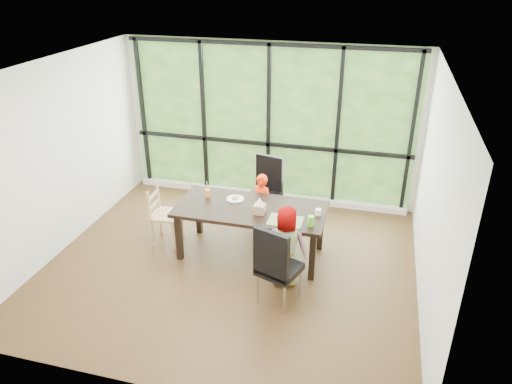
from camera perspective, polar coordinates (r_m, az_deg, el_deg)
ground at (r=6.81m, az=-2.99°, el=-8.53°), size 5.00×5.00×0.00m
back_wall at (r=8.18m, az=1.58°, el=8.13°), size 5.00×0.00×5.00m
foliage_backdrop at (r=8.16m, az=1.55°, el=8.09°), size 4.80×0.02×2.65m
window_mullions at (r=8.12m, az=1.49°, el=8.01°), size 4.80×0.06×2.65m
window_sill at (r=8.58m, az=1.32°, el=-0.36°), size 4.80×0.12×0.10m
dining_table at (r=6.84m, az=-0.60°, el=-4.64°), size 2.15×1.15×0.75m
chair_window_leather at (r=7.58m, az=0.94°, el=0.04°), size 0.55×0.55×1.08m
chair_interior_leather at (r=5.87m, az=2.80°, el=-8.46°), size 0.58×0.58×1.08m
chair_end_beech at (r=7.22m, az=-10.63°, el=-2.67°), size 0.43×0.45×0.90m
child_toddler at (r=7.27m, az=0.61°, el=-1.57°), size 0.42×0.36×0.99m
child_older at (r=6.18m, az=3.58°, el=-6.47°), size 0.54×0.36×1.10m
placemat at (r=6.34m, az=3.50°, el=-3.41°), size 0.45×0.33×0.01m
plate_far at (r=6.88m, az=-2.47°, el=-0.82°), size 0.25×0.25×0.02m
plate_near at (r=6.37m, az=3.66°, el=-3.22°), size 0.23×0.23×0.01m
orange_cup at (r=6.96m, az=-5.74°, el=-0.15°), size 0.07×0.07×0.12m
green_cup at (r=6.23m, az=6.51°, el=-3.42°), size 0.09×0.09×0.14m
white_mug at (r=6.50m, az=7.37°, el=-2.38°), size 0.08×0.08×0.09m
tissue_box at (r=6.48m, az=0.43°, el=-2.02°), size 0.15×0.15×0.13m
crepe_rolls_far at (r=6.87m, az=-2.48°, el=-0.63°), size 0.10×0.12×0.04m
crepe_rolls_near at (r=6.35m, az=3.67°, el=-3.02°), size 0.15×0.12×0.04m
straw_white at (r=6.91m, az=-5.78°, el=0.57°), size 0.01×0.04×0.20m
straw_pink at (r=6.18m, az=6.56°, el=-2.54°), size 0.01×0.04×0.20m
tissue at (r=6.43m, az=0.43°, el=-1.09°), size 0.12×0.12×0.11m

